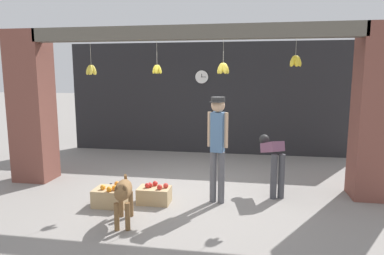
{
  "coord_description": "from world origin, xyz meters",
  "views": [
    {
      "loc": [
        1.04,
        -5.8,
        2.11
      ],
      "look_at": [
        0.0,
        0.48,
        1.11
      ],
      "focal_mm": 32.0,
      "sensor_mm": 36.0,
      "label": 1
    }
  ],
  "objects_px": {
    "fruit_crate_oranges": "(112,196)",
    "water_bottle": "(111,190)",
    "fruit_crate_apples": "(154,195)",
    "wall_clock": "(202,77)",
    "shopkeeper": "(218,140)",
    "worker_stooping": "(273,158)",
    "dog": "(123,193)"
  },
  "relations": [
    {
      "from": "fruit_crate_oranges",
      "to": "water_bottle",
      "type": "height_order",
      "value": "fruit_crate_oranges"
    },
    {
      "from": "fruit_crate_apples",
      "to": "wall_clock",
      "type": "height_order",
      "value": "wall_clock"
    },
    {
      "from": "shopkeeper",
      "to": "fruit_crate_apples",
      "type": "distance_m",
      "value": 1.38
    },
    {
      "from": "fruit_crate_apples",
      "to": "wall_clock",
      "type": "xyz_separation_m",
      "value": [
        0.27,
        3.75,
        1.89
      ]
    },
    {
      "from": "fruit_crate_oranges",
      "to": "wall_clock",
      "type": "distance_m",
      "value": 4.49
    },
    {
      "from": "fruit_crate_apples",
      "to": "fruit_crate_oranges",
      "type": "bearing_deg",
      "value": -161.14
    },
    {
      "from": "worker_stooping",
      "to": "fruit_crate_oranges",
      "type": "bearing_deg",
      "value": -179.79
    },
    {
      "from": "fruit_crate_oranges",
      "to": "water_bottle",
      "type": "xyz_separation_m",
      "value": [
        -0.19,
        0.42,
        -0.05
      ]
    },
    {
      "from": "wall_clock",
      "to": "worker_stooping",
      "type": "bearing_deg",
      "value": -60.83
    },
    {
      "from": "fruit_crate_oranges",
      "to": "fruit_crate_apples",
      "type": "distance_m",
      "value": 0.69
    },
    {
      "from": "fruit_crate_apples",
      "to": "water_bottle",
      "type": "xyz_separation_m",
      "value": [
        -0.84,
        0.2,
        -0.04
      ]
    },
    {
      "from": "fruit_crate_apples",
      "to": "water_bottle",
      "type": "bearing_deg",
      "value": 166.68
    },
    {
      "from": "dog",
      "to": "wall_clock",
      "type": "height_order",
      "value": "wall_clock"
    },
    {
      "from": "wall_clock",
      "to": "dog",
      "type": "bearing_deg",
      "value": -95.9
    },
    {
      "from": "shopkeeper",
      "to": "wall_clock",
      "type": "distance_m",
      "value": 3.76
    },
    {
      "from": "fruit_crate_oranges",
      "to": "wall_clock",
      "type": "xyz_separation_m",
      "value": [
        0.92,
        3.97,
        1.88
      ]
    },
    {
      "from": "shopkeeper",
      "to": "fruit_crate_oranges",
      "type": "height_order",
      "value": "shopkeeper"
    },
    {
      "from": "worker_stooping",
      "to": "fruit_crate_oranges",
      "type": "distance_m",
      "value": 2.81
    },
    {
      "from": "dog",
      "to": "shopkeeper",
      "type": "relative_size",
      "value": 0.5
    },
    {
      "from": "water_bottle",
      "to": "fruit_crate_apples",
      "type": "bearing_deg",
      "value": -13.32
    },
    {
      "from": "worker_stooping",
      "to": "water_bottle",
      "type": "xyz_separation_m",
      "value": [
        -2.78,
        -0.55,
        -0.56
      ]
    },
    {
      "from": "dog",
      "to": "worker_stooping",
      "type": "distance_m",
      "value": 2.69
    },
    {
      "from": "water_bottle",
      "to": "wall_clock",
      "type": "height_order",
      "value": "wall_clock"
    },
    {
      "from": "worker_stooping",
      "to": "wall_clock",
      "type": "relative_size",
      "value": 2.8
    },
    {
      "from": "dog",
      "to": "fruit_crate_oranges",
      "type": "xyz_separation_m",
      "value": [
        -0.44,
        0.63,
        -0.3
      ]
    },
    {
      "from": "dog",
      "to": "wall_clock",
      "type": "xyz_separation_m",
      "value": [
        0.48,
        4.6,
        1.58
      ]
    },
    {
      "from": "water_bottle",
      "to": "worker_stooping",
      "type": "bearing_deg",
      "value": 11.14
    },
    {
      "from": "dog",
      "to": "shopkeeper",
      "type": "height_order",
      "value": "shopkeeper"
    },
    {
      "from": "fruit_crate_apples",
      "to": "water_bottle",
      "type": "distance_m",
      "value": 0.86
    },
    {
      "from": "worker_stooping",
      "to": "wall_clock",
      "type": "height_order",
      "value": "wall_clock"
    },
    {
      "from": "water_bottle",
      "to": "dog",
      "type": "bearing_deg",
      "value": -59.0
    },
    {
      "from": "worker_stooping",
      "to": "fruit_crate_oranges",
      "type": "relative_size",
      "value": 1.85
    }
  ]
}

